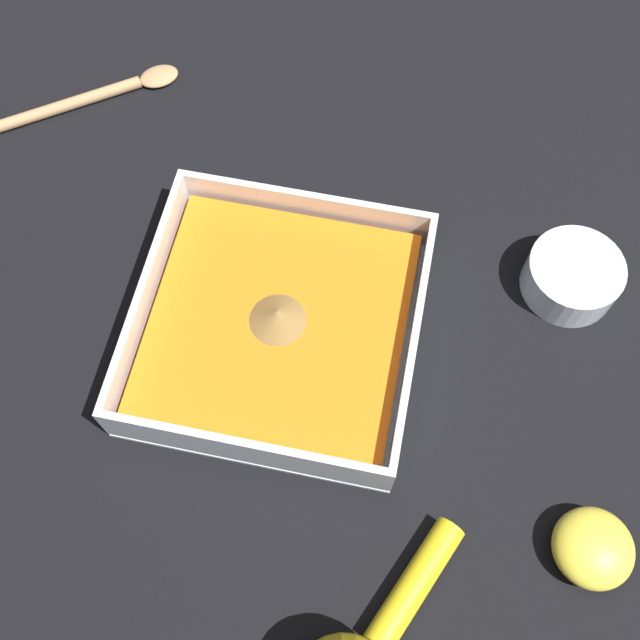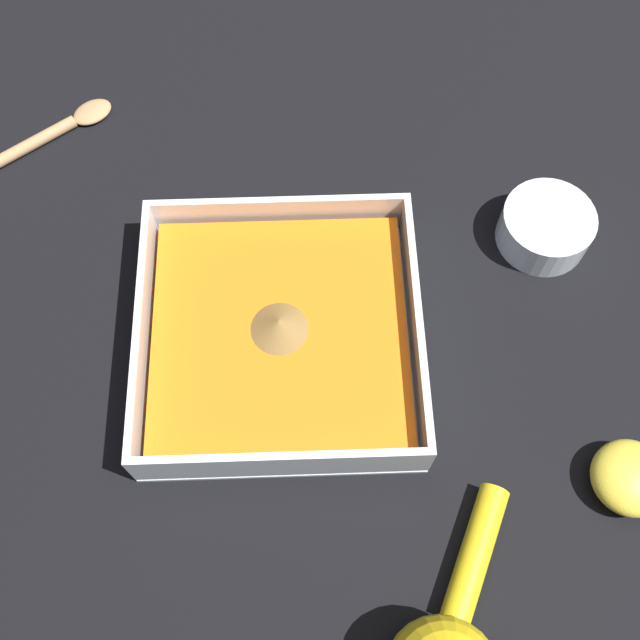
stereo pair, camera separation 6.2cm
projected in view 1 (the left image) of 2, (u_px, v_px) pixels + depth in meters
The scene contains 5 objects.
ground_plane at pixel (300, 323), 0.65m from camera, with size 4.00×4.00×0.00m, color black.
square_dish at pixel (279, 327), 0.63m from camera, with size 0.23×0.23×0.05m.
spice_bowl at pixel (572, 277), 0.65m from camera, with size 0.08×0.08×0.04m.
lemon_half at pixel (593, 548), 0.56m from camera, with size 0.06×0.06×0.03m.
wooden_spoon at pixel (88, 99), 0.75m from camera, with size 0.14×0.19×0.01m.
Camera 1 is at (-0.27, -0.07, 0.59)m, focal length 42.00 mm.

